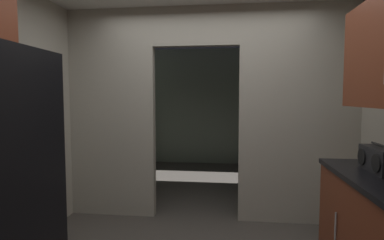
{
  "coord_description": "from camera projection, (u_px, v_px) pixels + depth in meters",
  "views": [
    {
      "loc": [
        0.27,
        -2.37,
        1.5
      ],
      "look_at": [
        -0.11,
        0.69,
        1.28
      ],
      "focal_mm": 29.29,
      "sensor_mm": 36.0,
      "label": 1
    }
  ],
  "objects": [
    {
      "name": "kitchen_partition",
      "position": [
        212.0,
        108.0,
        3.81
      ],
      "size": [
        3.5,
        0.12,
        2.58
      ],
      "color": "#ADA899",
      "rests_on": "ground"
    },
    {
      "name": "adjoining_room_shell",
      "position": [
        216.0,
        108.0,
        6.0
      ],
      "size": [
        3.5,
        3.32,
        2.58
      ],
      "color": "gray",
      "rests_on": "ground"
    },
    {
      "name": "boombox",
      "position": [
        380.0,
        160.0,
        2.35
      ],
      "size": [
        0.16,
        0.41,
        0.21
      ],
      "color": "black",
      "rests_on": "lower_cabinet_run"
    }
  ]
}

